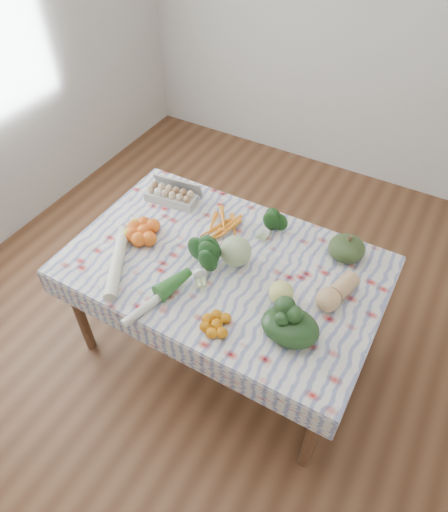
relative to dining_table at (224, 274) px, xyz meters
The scene contains 17 objects.
ground 0.68m from the dining_table, ahead, with size 4.50×4.50×0.00m, color #58331E.
wall_back 2.36m from the dining_table, 90.00° to the left, with size 4.00×0.04×2.80m, color silver.
dining_table is the anchor object (origin of this frame).
tablecloth 0.08m from the dining_table, ahead, with size 1.66×1.06×0.01m, color silver.
egg_carton 0.62m from the dining_table, 151.46° to the left, with size 0.31×0.13×0.08m, color #B5B4B0.
carrot_bunch 0.26m from the dining_table, 126.99° to the left, with size 0.24×0.22×0.04m, color orange.
kale_bunch 0.38m from the dining_table, 72.97° to the left, with size 0.14×0.12×0.12m, color #173D15.
kabocha_squash 0.67m from the dining_table, 34.22° to the left, with size 0.19×0.19×0.13m, color #374B24.
cabbage 0.18m from the dining_table, 40.12° to the left, with size 0.17×0.17×0.17m, color #A8BF82.
butternut_squash 0.62m from the dining_table, ahead, with size 0.12×0.26×0.12m, color tan.
orange_cluster 0.51m from the dining_table, behind, with size 0.27×0.27×0.09m, color orange.
broccoli 0.21m from the dining_table, 126.50° to the right, with size 0.17×0.17×0.13m, color #1A431A.
mandarin_cluster 0.43m from the dining_table, 65.14° to the right, with size 0.18×0.18×0.06m, color orange.
grapefruit 0.40m from the dining_table, 12.40° to the right, with size 0.12×0.12×0.12m, color #DEDF71.
spinach_bag 0.56m from the dining_table, 26.52° to the right, with size 0.27×0.22×0.12m, color black.
daikon 0.57m from the dining_table, 145.61° to the right, with size 0.06×0.06×0.45m, color white.
leek 0.43m from the dining_table, 112.41° to the right, with size 0.05×0.05×0.42m, color silver.
Camera 1 is at (0.82, -1.44, 2.54)m, focal length 32.00 mm.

